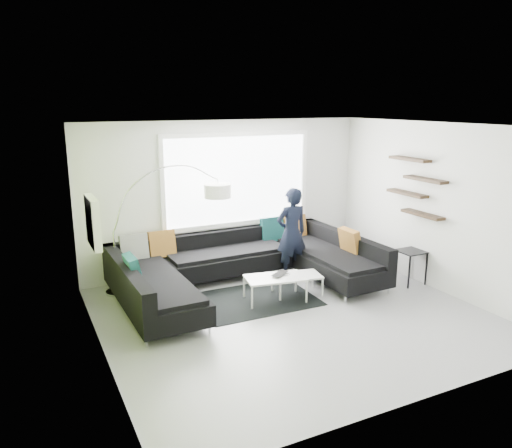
{
  "coord_description": "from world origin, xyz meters",
  "views": [
    {
      "loc": [
        -3.56,
        -5.99,
        3.13
      ],
      "look_at": [
        -0.18,
        0.9,
        1.23
      ],
      "focal_mm": 35.0,
      "sensor_mm": 36.0,
      "label": 1
    }
  ],
  "objects_px": {
    "laptop": "(283,275)",
    "side_table": "(410,267)",
    "sectional_sofa": "(247,268)",
    "coffee_table": "(286,286)",
    "person": "(291,233)",
    "arc_lamp": "(114,232)"
  },
  "relations": [
    {
      "from": "side_table",
      "to": "person",
      "type": "relative_size",
      "value": 0.36
    },
    {
      "from": "coffee_table",
      "to": "person",
      "type": "bearing_deg",
      "value": 66.0
    },
    {
      "from": "arc_lamp",
      "to": "side_table",
      "type": "bearing_deg",
      "value": -5.81
    },
    {
      "from": "coffee_table",
      "to": "person",
      "type": "relative_size",
      "value": 0.74
    },
    {
      "from": "arc_lamp",
      "to": "laptop",
      "type": "xyz_separation_m",
      "value": [
        2.36,
        -1.42,
        -0.65
      ]
    },
    {
      "from": "coffee_table",
      "to": "person",
      "type": "height_order",
      "value": "person"
    },
    {
      "from": "sectional_sofa",
      "to": "person",
      "type": "distance_m",
      "value": 1.15
    },
    {
      "from": "coffee_table",
      "to": "arc_lamp",
      "type": "height_order",
      "value": "arc_lamp"
    },
    {
      "from": "side_table",
      "to": "laptop",
      "type": "xyz_separation_m",
      "value": [
        -2.35,
        0.36,
        0.11
      ]
    },
    {
      "from": "sectional_sofa",
      "to": "side_table",
      "type": "xyz_separation_m",
      "value": [
        2.72,
        -0.93,
        -0.1
      ]
    },
    {
      "from": "side_table",
      "to": "arc_lamp",
      "type": "bearing_deg",
      "value": 159.27
    },
    {
      "from": "side_table",
      "to": "person",
      "type": "distance_m",
      "value": 2.15
    },
    {
      "from": "coffee_table",
      "to": "laptop",
      "type": "xyz_separation_m",
      "value": [
        -0.08,
        -0.03,
        0.21
      ]
    },
    {
      "from": "side_table",
      "to": "laptop",
      "type": "distance_m",
      "value": 2.38
    },
    {
      "from": "arc_lamp",
      "to": "laptop",
      "type": "distance_m",
      "value": 2.83
    },
    {
      "from": "sectional_sofa",
      "to": "coffee_table",
      "type": "distance_m",
      "value": 0.73
    },
    {
      "from": "sectional_sofa",
      "to": "coffee_table",
      "type": "relative_size",
      "value": 3.52
    },
    {
      "from": "sectional_sofa",
      "to": "person",
      "type": "relative_size",
      "value": 2.6
    },
    {
      "from": "laptop",
      "to": "side_table",
      "type": "bearing_deg",
      "value": -43.0
    },
    {
      "from": "arc_lamp",
      "to": "laptop",
      "type": "relative_size",
      "value": 4.81
    },
    {
      "from": "coffee_table",
      "to": "side_table",
      "type": "relative_size",
      "value": 2.03
    },
    {
      "from": "laptop",
      "to": "arc_lamp",
      "type": "bearing_deg",
      "value": 114.86
    }
  ]
}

